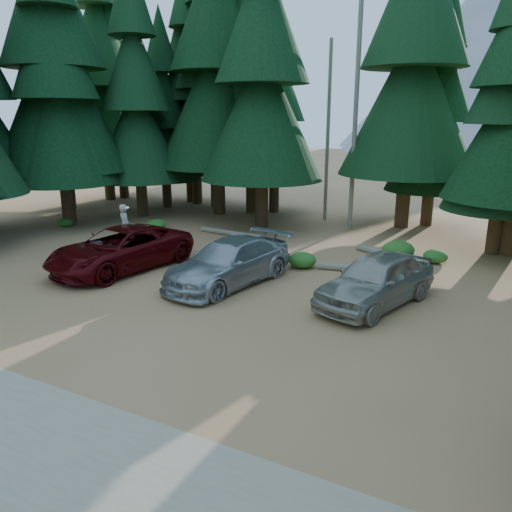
{
  "coord_description": "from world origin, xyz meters",
  "views": [
    {
      "loc": [
        8.68,
        -11.57,
        5.95
      ],
      "look_at": [
        0.92,
        3.2,
        1.25
      ],
      "focal_mm": 35.0,
      "sensor_mm": 36.0,
      "label": 1
    }
  ],
  "objects_px": {
    "log_mid": "(388,255)",
    "silver_minivan_right": "(376,280)",
    "log_left": "(231,233)",
    "silver_minivan_center": "(229,262)",
    "log_right": "(372,270)",
    "frisbee_player": "(125,225)",
    "red_pickup": "(121,249)"
  },
  "relations": [
    {
      "from": "silver_minivan_right",
      "to": "log_left",
      "type": "bearing_deg",
      "value": 162.76
    },
    {
      "from": "red_pickup",
      "to": "silver_minivan_center",
      "type": "xyz_separation_m",
      "value": [
        4.74,
        0.46,
        -0.04
      ]
    },
    {
      "from": "log_mid",
      "to": "log_right",
      "type": "relative_size",
      "value": 0.79
    },
    {
      "from": "red_pickup",
      "to": "log_right",
      "type": "xyz_separation_m",
      "value": [
        9.07,
        4.1,
        -0.7
      ]
    },
    {
      "from": "log_mid",
      "to": "red_pickup",
      "type": "bearing_deg",
      "value": -120.58
    },
    {
      "from": "silver_minivan_center",
      "to": "log_mid",
      "type": "height_order",
      "value": "silver_minivan_center"
    },
    {
      "from": "silver_minivan_center",
      "to": "silver_minivan_right",
      "type": "bearing_deg",
      "value": 15.39
    },
    {
      "from": "silver_minivan_center",
      "to": "log_mid",
      "type": "distance_m",
      "value": 7.59
    },
    {
      "from": "log_mid",
      "to": "log_right",
      "type": "distance_m",
      "value": 2.53
    },
    {
      "from": "log_left",
      "to": "log_mid",
      "type": "distance_m",
      "value": 8.15
    },
    {
      "from": "red_pickup",
      "to": "silver_minivan_center",
      "type": "bearing_deg",
      "value": 14.15
    },
    {
      "from": "silver_minivan_right",
      "to": "frisbee_player",
      "type": "relative_size",
      "value": 2.69
    },
    {
      "from": "frisbee_player",
      "to": "log_right",
      "type": "distance_m",
      "value": 10.48
    },
    {
      "from": "frisbee_player",
      "to": "log_mid",
      "type": "xyz_separation_m",
      "value": [
        10.09,
        5.23,
        -1.29
      ]
    },
    {
      "from": "red_pickup",
      "to": "silver_minivan_right",
      "type": "height_order",
      "value": "silver_minivan_right"
    },
    {
      "from": "frisbee_player",
      "to": "silver_minivan_right",
      "type": "bearing_deg",
      "value": -157.95
    },
    {
      "from": "silver_minivan_center",
      "to": "log_mid",
      "type": "relative_size",
      "value": 1.62
    },
    {
      "from": "log_mid",
      "to": "log_left",
      "type": "bearing_deg",
      "value": -159.31
    },
    {
      "from": "log_left",
      "to": "frisbee_player",
      "type": "bearing_deg",
      "value": -103.81
    },
    {
      "from": "log_right",
      "to": "silver_minivan_right",
      "type": "bearing_deg",
      "value": -84.16
    },
    {
      "from": "log_right",
      "to": "log_left",
      "type": "bearing_deg",
      "value": 149.27
    },
    {
      "from": "red_pickup",
      "to": "log_right",
      "type": "height_order",
      "value": "red_pickup"
    },
    {
      "from": "red_pickup",
      "to": "log_right",
      "type": "bearing_deg",
      "value": 32.93
    },
    {
      "from": "silver_minivan_right",
      "to": "silver_minivan_center",
      "type": "bearing_deg",
      "value": -158.58
    },
    {
      "from": "log_mid",
      "to": "silver_minivan_right",
      "type": "bearing_deg",
      "value": -57.52
    },
    {
      "from": "log_mid",
      "to": "log_right",
      "type": "xyz_separation_m",
      "value": [
        -0.05,
        -2.53,
        -0.0
      ]
    },
    {
      "from": "silver_minivan_center",
      "to": "silver_minivan_right",
      "type": "relative_size",
      "value": 1.12
    },
    {
      "from": "red_pickup",
      "to": "log_mid",
      "type": "distance_m",
      "value": 11.3
    },
    {
      "from": "silver_minivan_center",
      "to": "log_right",
      "type": "relative_size",
      "value": 1.29
    },
    {
      "from": "silver_minivan_center",
      "to": "frisbee_player",
      "type": "bearing_deg",
      "value": -178.48
    },
    {
      "from": "silver_minivan_right",
      "to": "red_pickup",
      "type": "bearing_deg",
      "value": -158.11
    },
    {
      "from": "log_left",
      "to": "log_right",
      "type": "bearing_deg",
      "value": -14.44
    }
  ]
}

